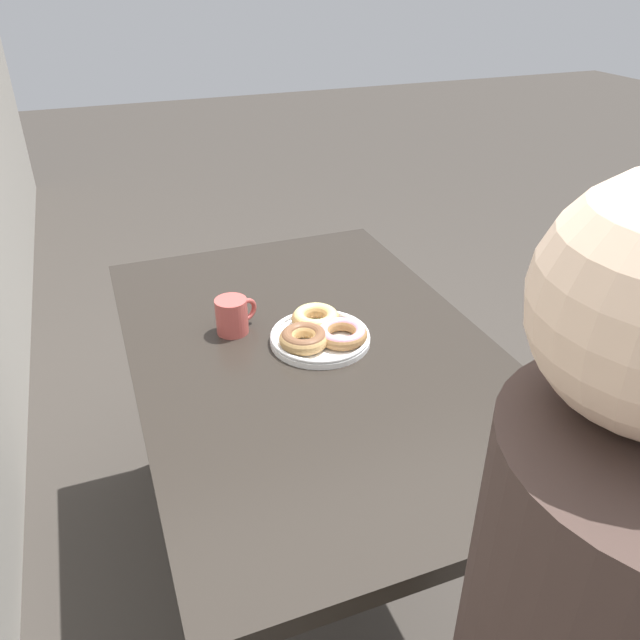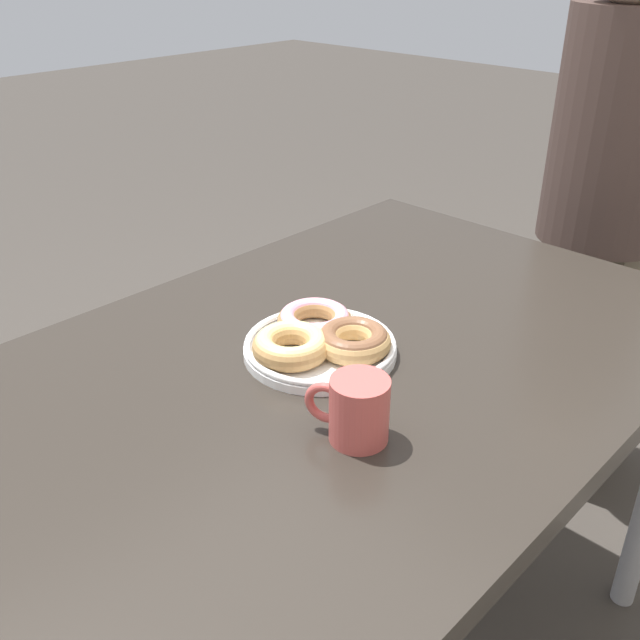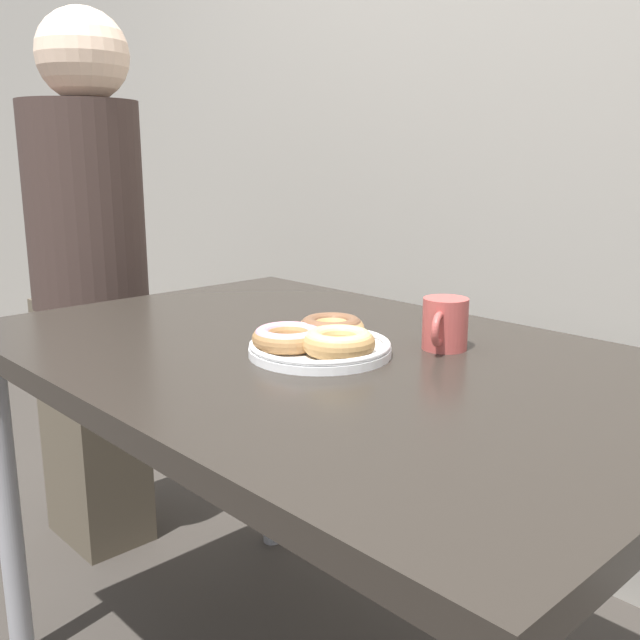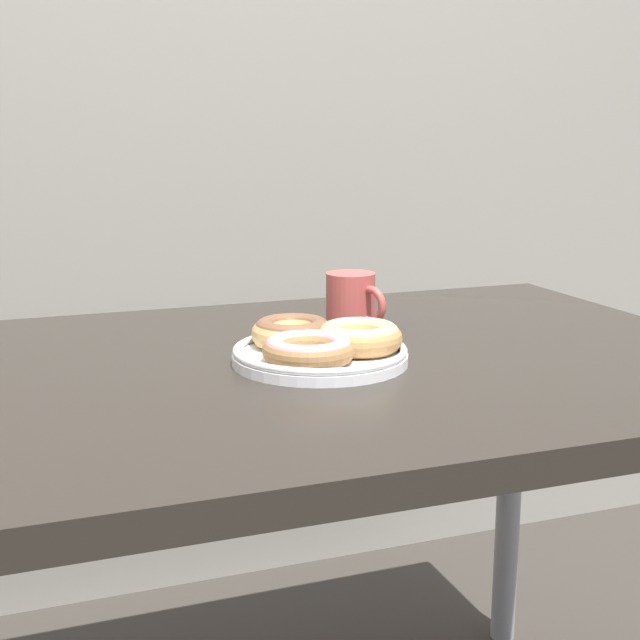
# 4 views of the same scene
# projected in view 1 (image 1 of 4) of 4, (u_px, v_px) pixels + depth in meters

# --- Properties ---
(ground_plane) EXTENTS (14.00, 14.00, 0.00)m
(ground_plane) POSITION_uv_depth(u_px,v_px,m) (403.00, 534.00, 1.93)
(ground_plane) COLOR #38332D
(dining_table) EXTENTS (1.28, 0.83, 0.75)m
(dining_table) POSITION_uv_depth(u_px,v_px,m) (314.00, 374.00, 1.50)
(dining_table) COLOR #28231E
(dining_table) RESTS_ON ground_plane
(donut_plate) EXTENTS (0.26, 0.24, 0.05)m
(donut_plate) POSITION_uv_depth(u_px,v_px,m) (320.00, 332.00, 1.48)
(donut_plate) COLOR white
(donut_plate) RESTS_ON dining_table
(coffee_mug) EXTENTS (0.08, 0.11, 0.09)m
(coffee_mug) POSITION_uv_depth(u_px,v_px,m) (233.00, 315.00, 1.51)
(coffee_mug) COLOR #B74C47
(coffee_mug) RESTS_ON dining_table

